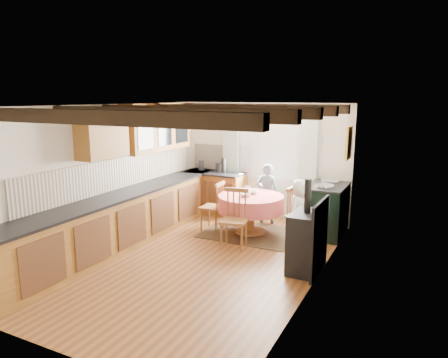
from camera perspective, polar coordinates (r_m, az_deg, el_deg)
The scene contains 41 objects.
floor at distance 6.65m, azimuth -3.13°, elevation -10.99°, with size 3.60×5.50×0.00m, color #975E2E.
ceiling at distance 6.15m, azimuth -3.37°, elevation 10.15°, with size 3.60×5.50×0.00m, color white.
wall_back at distance 8.75m, azimuth 5.70°, elevation 2.58°, with size 3.60×0.00×2.40m, color silver.
wall_front at distance 4.22m, azimuth -22.23°, elevation -7.87°, with size 3.60×0.00×2.40m, color silver.
wall_left at distance 7.34m, azimuth -15.55°, elevation 0.51°, with size 0.00×5.50×2.40m, color silver.
wall_right at distance 5.64m, azimuth 12.86°, elevation -2.54°, with size 0.00×5.50×2.40m, color silver.
beam_a at distance 4.53m, azimuth -16.14°, elevation 8.15°, with size 3.60×0.16×0.16m, color black.
beam_b at distance 5.31m, azimuth -8.79°, elevation 8.87°, with size 3.60×0.16×0.16m, color black.
beam_c at distance 6.16m, azimuth -3.36°, elevation 9.31°, with size 3.60×0.16×0.16m, color black.
beam_d at distance 7.04m, azimuth 0.74°, elevation 9.59°, with size 3.60×0.16×0.16m, color black.
beam_e at distance 7.95m, azimuth 3.91°, elevation 9.77°, with size 3.60×0.16×0.16m, color black.
splash_left at distance 7.55m, azimuth -13.93°, elevation 0.89°, with size 0.02×4.50×0.55m, color beige.
splash_back at distance 9.13m, azimuth -0.22°, elevation 3.00°, with size 1.40×0.02×0.55m, color beige.
base_cabinet_left at distance 7.32m, azimuth -13.48°, elevation -5.53°, with size 0.60×5.30×0.88m, color #9D6B1F.
base_cabinet_back at distance 9.05m, azimuth -1.30°, elevation -1.98°, with size 1.30×0.60×0.88m, color #9D6B1F.
worktop_left at distance 7.19m, azimuth -13.53°, elevation -2.04°, with size 0.64×5.30×0.04m, color black.
worktop_back at distance 8.94m, azimuth -1.37°, elevation 0.87°, with size 1.30×0.64×0.04m, color black.
wall_cabinet_glass at distance 8.07m, azimuth -9.21°, elevation 7.11°, with size 0.34×1.80×0.90m, color #9D6B1F.
wall_cabinet_solid at distance 6.91m, azimuth -16.47°, elevation 5.68°, with size 0.34×0.90×0.70m, color #9D6B1F.
window_frame at distance 8.65m, azimuth 6.34°, elevation 5.14°, with size 1.34×0.03×1.54m, color white.
window_pane at distance 8.65m, azimuth 6.35°, elevation 5.14°, with size 1.20×0.01×1.40m, color white.
curtain_left at distance 8.96m, azimuth 0.98°, elevation 2.20°, with size 0.35×0.10×2.10m, color #ACAFA1.
curtain_right at distance 8.39m, azimuth 11.52°, elevation 1.33°, with size 0.35×0.10×2.10m, color #ACAFA1.
curtain_rod at distance 8.53m, azimuth 6.23°, elevation 9.09°, with size 0.03×0.03×2.00m, color black.
wall_picture at distance 7.79m, azimuth 16.87°, elevation 4.77°, with size 0.04×0.50×0.60m, color gold.
wall_plate at distance 8.35m, azimuth 12.48°, elevation 5.40°, with size 0.30×0.30×0.02m, color silver.
rug at distance 7.83m, azimuth 3.65°, elevation -7.46°, with size 1.70×1.32×0.01m, color brown.
dining_table at distance 7.72m, azimuth 3.69°, elevation -4.93°, with size 1.21×1.21×0.73m, color #E05241, non-canonical shape.
chair_near at distance 6.98m, azimuth 1.38°, elevation -5.52°, with size 0.43×0.45×1.00m, color brown, non-canonical shape.
chair_left at distance 7.93m, azimuth -1.65°, elevation -3.68°, with size 0.40×0.42×0.94m, color brown, non-canonical shape.
chair_right at distance 7.49m, azimuth 10.36°, elevation -4.74°, with size 0.41×0.43×0.95m, color brown, non-canonical shape.
aga_range at distance 7.86m, azimuth 13.92°, elevation -4.09°, with size 0.67×1.04×0.96m, color black, non-canonical shape.
cast_iron_stove at distance 6.12m, azimuth 11.32°, elevation -6.37°, with size 0.41×0.69×1.38m, color black, non-canonical shape.
child_far at distance 8.35m, azimuth 5.94°, elevation -1.99°, with size 0.44×0.29×1.22m, color #4A606D.
child_right at distance 7.48m, azimuth 10.33°, elevation -4.17°, with size 0.54×0.35×1.10m, color white.
bowl_a at distance 7.76m, azimuth 3.79°, elevation -1.83°, with size 0.23×0.23×0.06m, color silver.
bowl_b at distance 7.54m, azimuth 2.97°, elevation -2.19°, with size 0.20×0.20×0.06m, color silver.
cup at distance 7.93m, azimuth 3.28°, elevation -1.37°, with size 0.11×0.11×0.10m, color silver.
canister_tall at distance 9.15m, azimuth -3.18°, elevation 1.90°, with size 0.12×0.12×0.21m, color #262628.
canister_wide at distance 8.88m, azimuth -0.59°, elevation 1.59°, with size 0.18×0.18×0.20m, color #262628.
canister_slim at distance 8.83m, azimuth -0.05°, elevation 1.88°, with size 0.11×0.11×0.31m, color #262628.
Camera 1 is at (3.06, -5.34, 2.53)m, focal length 33.11 mm.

